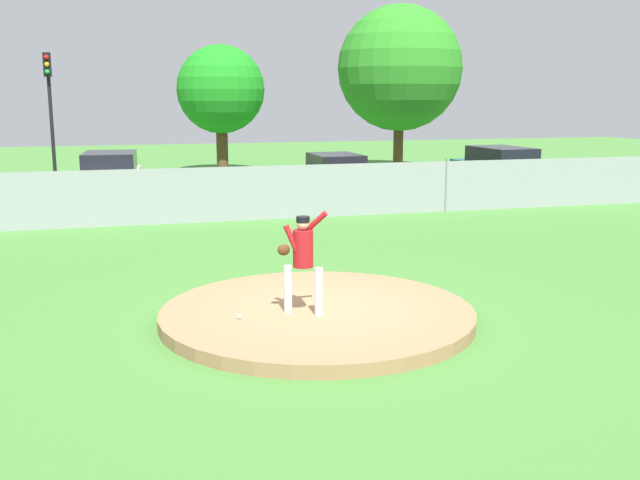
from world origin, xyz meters
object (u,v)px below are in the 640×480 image
object	(u,v)px
parked_car_teal	(501,170)
traffic_light_near	(50,98)
pitcher_youth	(302,254)
parked_car_burgundy	(336,177)
baseball	(240,317)
parked_car_white	(111,179)

from	to	relation	value
parked_car_teal	traffic_light_near	bearing A→B (deg)	163.04
pitcher_youth	parked_car_burgundy	xyz separation A→B (m)	(4.82, 14.33, -0.42)
baseball	parked_car_white	size ratio (longest dim) A/B	0.02
parked_car_white	parked_car_teal	size ratio (longest dim) A/B	0.95
baseball	parked_car_teal	size ratio (longest dim) A/B	0.02
baseball	parked_car_teal	distance (m)	18.91
pitcher_youth	parked_car_teal	distance (m)	18.25
parked_car_teal	traffic_light_near	size ratio (longest dim) A/B	0.93
pitcher_youth	baseball	distance (m)	1.38
parked_car_teal	traffic_light_near	world-z (taller)	traffic_light_near
baseball	traffic_light_near	xyz separation A→B (m)	(-4.14, 19.29, 3.31)
parked_car_teal	parked_car_white	bearing A→B (deg)	176.83
baseball	parked_car_burgundy	xyz separation A→B (m)	(5.84, 14.33, 0.51)
baseball	pitcher_youth	bearing A→B (deg)	-0.01
parked_car_teal	parked_car_burgundy	bearing A→B (deg)	179.18
pitcher_youth	traffic_light_near	world-z (taller)	traffic_light_near
pitcher_youth	parked_car_teal	xyz separation A→B (m)	(11.43, 14.23, -0.35)
parked_car_white	parked_car_burgundy	size ratio (longest dim) A/B	1.10
pitcher_youth	parked_car_burgundy	distance (m)	15.12
baseball	parked_car_burgundy	world-z (taller)	parked_car_burgundy
parked_car_white	parked_car_teal	distance (m)	14.46
parked_car_white	traffic_light_near	distance (m)	5.49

